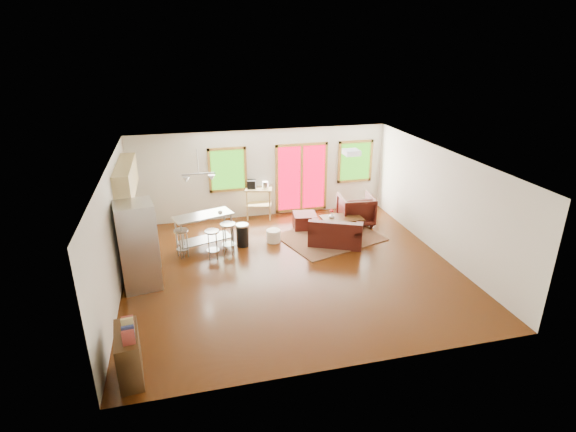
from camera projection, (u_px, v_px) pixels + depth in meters
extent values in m
cube|color=#321605|center=(291.00, 269.00, 10.50)|extent=(7.50, 7.00, 0.02)
cube|color=silver|center=(291.00, 159.00, 9.53)|extent=(7.50, 7.00, 0.02)
cube|color=beige|center=(262.00, 174.00, 13.18)|extent=(7.50, 0.02, 2.60)
cube|color=beige|center=(113.00, 233.00, 9.17)|extent=(0.02, 7.00, 2.60)
cube|color=beige|center=(442.00, 203.00, 10.85)|extent=(0.02, 7.00, 2.60)
cube|color=beige|center=(348.00, 299.00, 6.85)|extent=(7.50, 0.02, 2.60)
cube|color=#1D530C|center=(228.00, 170.00, 12.84)|extent=(0.94, 0.02, 1.14)
cube|color=olive|center=(227.00, 149.00, 12.61)|extent=(1.10, 0.05, 0.08)
cube|color=olive|center=(229.00, 190.00, 13.06)|extent=(1.10, 0.05, 0.08)
cube|color=olive|center=(210.00, 171.00, 12.72)|extent=(0.08, 0.05, 1.30)
cube|color=olive|center=(245.00, 169.00, 12.95)|extent=(0.08, 0.05, 1.30)
cube|color=#AB001A|center=(301.00, 178.00, 13.47)|extent=(1.44, 0.02, 1.94)
cube|color=olive|center=(302.00, 145.00, 13.10)|extent=(1.60, 0.05, 0.08)
cube|color=olive|center=(301.00, 209.00, 13.85)|extent=(1.60, 0.05, 0.08)
cube|color=olive|center=(277.00, 180.00, 13.31)|extent=(0.08, 0.05, 2.10)
cube|color=olive|center=(326.00, 176.00, 13.64)|extent=(0.08, 0.05, 2.10)
cube|color=olive|center=(301.00, 178.00, 13.47)|extent=(0.08, 0.05, 1.94)
cube|color=#1D530C|center=(355.00, 161.00, 13.71)|extent=(0.94, 0.02, 1.14)
cube|color=olive|center=(356.00, 142.00, 13.48)|extent=(1.10, 0.05, 0.08)
cube|color=olive|center=(354.00, 180.00, 13.93)|extent=(1.10, 0.05, 0.08)
cube|color=olive|center=(339.00, 162.00, 13.59)|extent=(0.08, 0.05, 1.30)
cube|color=olive|center=(371.00, 160.00, 13.82)|extent=(0.08, 0.05, 1.30)
cube|color=#495D35|center=(330.00, 237.00, 12.09)|extent=(2.95, 2.58, 0.02)
cube|color=black|center=(336.00, 237.00, 11.67)|extent=(1.56, 1.27, 0.38)
cube|color=black|center=(335.00, 229.00, 11.26)|extent=(1.31, 0.74, 0.35)
cube|color=black|center=(313.00, 226.00, 11.68)|extent=(0.49, 0.78, 0.15)
cube|color=black|center=(359.00, 230.00, 11.47)|extent=(0.49, 0.78, 0.15)
cube|color=black|center=(325.00, 227.00, 11.67)|extent=(0.72, 0.69, 0.11)
cube|color=black|center=(348.00, 229.00, 11.57)|extent=(0.72, 0.69, 0.11)
cube|color=#321E0C|center=(342.00, 218.00, 12.29)|extent=(1.12, 0.70, 0.04)
cube|color=#321E0C|center=(329.00, 231.00, 12.03)|extent=(0.07, 0.07, 0.40)
cube|color=#321E0C|center=(361.00, 227.00, 12.27)|extent=(0.07, 0.07, 0.40)
cube|color=#321E0C|center=(323.00, 224.00, 12.47)|extent=(0.07, 0.07, 0.40)
cube|color=#321E0C|center=(353.00, 221.00, 12.70)|extent=(0.07, 0.07, 0.40)
imported|color=black|center=(356.00, 208.00, 12.83)|extent=(1.01, 0.95, 0.96)
cube|color=black|center=(305.00, 221.00, 12.66)|extent=(0.71, 0.71, 0.42)
cylinder|color=#EDE7CE|center=(273.00, 236.00, 11.81)|extent=(0.40, 0.40, 0.33)
imported|color=silver|center=(332.00, 216.00, 12.27)|extent=(0.19, 0.20, 0.16)
sphere|color=red|center=(333.00, 211.00, 12.24)|extent=(0.07, 0.07, 0.06)
sphere|color=red|center=(331.00, 211.00, 12.20)|extent=(0.07, 0.07, 0.06)
sphere|color=red|center=(332.00, 210.00, 12.24)|extent=(0.07, 0.07, 0.06)
imported|color=maroon|center=(353.00, 214.00, 12.19)|extent=(0.24, 0.07, 0.32)
cube|color=tan|center=(139.00, 236.00, 11.09)|extent=(0.60, 2.20, 0.90)
cube|color=black|center=(137.00, 219.00, 10.92)|extent=(0.64, 2.24, 0.04)
cube|color=tan|center=(126.00, 178.00, 10.51)|extent=(0.36, 2.20, 0.70)
cylinder|color=#B7BABC|center=(135.00, 222.00, 10.42)|extent=(0.12, 0.12, 0.18)
cube|color=black|center=(137.00, 208.00, 11.23)|extent=(0.22, 0.18, 0.20)
cube|color=#B7BABC|center=(138.00, 246.00, 9.41)|extent=(0.87, 0.85, 1.91)
cube|color=gray|center=(156.00, 243.00, 9.54)|extent=(0.13, 0.69, 1.87)
cylinder|color=gray|center=(158.00, 240.00, 9.29)|extent=(0.03, 0.03, 1.27)
cylinder|color=gray|center=(155.00, 232.00, 9.69)|extent=(0.03, 0.03, 1.27)
cube|color=#B7BABC|center=(203.00, 216.00, 11.17)|extent=(1.55, 0.99, 0.04)
cube|color=gray|center=(205.00, 239.00, 11.41)|extent=(1.44, 0.89, 0.03)
cylinder|color=gray|center=(182.00, 241.00, 10.84)|extent=(0.05, 0.05, 0.88)
cylinder|color=gray|center=(232.00, 230.00, 11.48)|extent=(0.05, 0.05, 0.88)
cylinder|color=gray|center=(176.00, 235.00, 11.19)|extent=(0.05, 0.05, 0.88)
cylinder|color=gray|center=(225.00, 224.00, 11.83)|extent=(0.05, 0.05, 0.88)
imported|color=silver|center=(220.00, 212.00, 11.07)|extent=(0.13, 0.11, 0.11)
cylinder|color=#B7BABC|center=(181.00, 231.00, 10.79)|extent=(0.45, 0.45, 0.04)
cylinder|color=gray|center=(184.00, 242.00, 11.04)|extent=(0.03, 0.03, 0.68)
cylinder|color=gray|center=(177.00, 244.00, 10.94)|extent=(0.03, 0.03, 0.68)
cylinder|color=gray|center=(180.00, 246.00, 10.80)|extent=(0.03, 0.03, 0.68)
cylinder|color=gray|center=(187.00, 244.00, 10.90)|extent=(0.03, 0.03, 0.68)
cylinder|color=gray|center=(183.00, 249.00, 10.96)|extent=(0.41, 0.41, 0.02)
cylinder|color=#B7BABC|center=(212.00, 231.00, 10.71)|extent=(0.36, 0.36, 0.04)
cylinder|color=gray|center=(217.00, 243.00, 10.95)|extent=(0.03, 0.03, 0.69)
cylinder|color=gray|center=(209.00, 244.00, 10.91)|extent=(0.03, 0.03, 0.69)
cylinder|color=gray|center=(209.00, 247.00, 10.74)|extent=(0.03, 0.03, 0.69)
cylinder|color=gray|center=(217.00, 247.00, 10.77)|extent=(0.03, 0.03, 0.69)
cylinder|color=gray|center=(213.00, 250.00, 10.89)|extent=(0.33, 0.33, 0.02)
cylinder|color=#B7BABC|center=(228.00, 224.00, 10.96)|extent=(0.48, 0.48, 0.04)
cylinder|color=gray|center=(233.00, 238.00, 11.19)|extent=(0.03, 0.03, 0.75)
cylinder|color=gray|center=(225.00, 237.00, 11.21)|extent=(0.03, 0.03, 0.75)
cylinder|color=gray|center=(224.00, 241.00, 11.02)|extent=(0.03, 0.03, 0.75)
cylinder|color=gray|center=(232.00, 241.00, 11.01)|extent=(0.03, 0.03, 0.75)
cylinder|color=gray|center=(229.00, 244.00, 11.16)|extent=(0.44, 0.44, 0.02)
cylinder|color=black|center=(243.00, 236.00, 11.54)|extent=(0.33, 0.33, 0.56)
cylinder|color=#B7BABC|center=(242.00, 225.00, 11.43)|extent=(0.34, 0.34, 0.05)
cube|color=tan|center=(259.00, 189.00, 13.08)|extent=(0.87, 0.67, 0.04)
cube|color=tan|center=(259.00, 204.00, 13.26)|extent=(0.82, 0.62, 0.03)
cube|color=tan|center=(247.00, 206.00, 13.06)|extent=(0.05, 0.05, 0.92)
cube|color=tan|center=(270.00, 206.00, 13.07)|extent=(0.05, 0.05, 0.92)
cube|color=tan|center=(248.00, 201.00, 13.43)|extent=(0.05, 0.05, 0.92)
cube|color=tan|center=(270.00, 201.00, 13.43)|extent=(0.05, 0.05, 0.92)
cube|color=black|center=(252.00, 184.00, 13.03)|extent=(0.29, 0.27, 0.24)
cylinder|color=#B7BABC|center=(265.00, 185.00, 13.04)|extent=(0.21, 0.21, 0.20)
cube|color=#321E0C|center=(129.00, 355.00, 7.02)|extent=(0.44, 0.94, 0.80)
cube|color=maroon|center=(128.00, 338.00, 6.58)|extent=(0.19, 0.07, 0.24)
cube|color=navy|center=(128.00, 332.00, 6.71)|extent=(0.19, 0.07, 0.22)
cube|color=tan|center=(128.00, 326.00, 6.84)|extent=(0.19, 0.07, 0.26)
cube|color=maroon|center=(128.00, 322.00, 6.98)|extent=(0.19, 0.07, 0.20)
cube|color=white|center=(351.00, 152.00, 10.46)|extent=(0.35, 0.35, 0.12)
cylinder|color=gray|center=(198.00, 162.00, 10.57)|extent=(0.02, 0.02, 0.60)
cube|color=gray|center=(199.00, 174.00, 10.68)|extent=(0.80, 0.04, 0.03)
cone|color=#B7BABC|center=(186.00, 180.00, 10.66)|extent=(0.18, 0.18, 0.14)
cone|color=#B7BABC|center=(212.00, 178.00, 10.79)|extent=(0.18, 0.18, 0.14)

